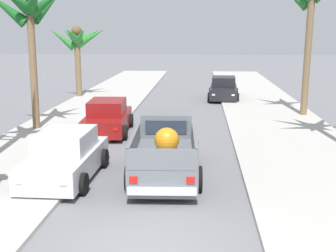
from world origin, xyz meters
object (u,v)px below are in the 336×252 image
object	(u,v)px
car_right_near	(108,118)
palm_tree_right_mid	(78,40)
car_left_near	(66,157)
palm_tree_left_mid	(30,12)
car_left_mid	(223,89)
pickup_truck	(166,150)
palm_tree_left_back	(309,3)

from	to	relation	value
car_right_near	palm_tree_right_mid	world-z (taller)	palm_tree_right_mid
car_left_near	car_right_near	world-z (taller)	same
palm_tree_left_mid	palm_tree_right_mid	bearing A→B (deg)	94.24
car_left_mid	pickup_truck	bearing A→B (deg)	-99.29
car_right_near	pickup_truck	bearing A→B (deg)	-61.61
pickup_truck	palm_tree_left_back	xyz separation A→B (m)	(6.61, 10.28, 5.19)
pickup_truck	palm_tree_left_back	size ratio (longest dim) A/B	0.71
car_left_near	palm_tree_left_back	xyz separation A→B (m)	(9.68, 11.00, 5.28)
palm_tree_left_mid	palm_tree_left_back	bearing A→B (deg)	18.01
palm_tree_right_mid	car_left_near	bearing A→B (deg)	-76.29
pickup_truck	car_left_mid	distance (m)	16.55
car_left_near	palm_tree_left_mid	world-z (taller)	palm_tree_left_mid
car_right_near	palm_tree_left_mid	size ratio (longest dim) A/B	0.67
palm_tree_left_mid	palm_tree_left_back	world-z (taller)	palm_tree_left_back
car_left_near	palm_tree_left_back	size ratio (longest dim) A/B	0.58
palm_tree_left_back	palm_tree_left_mid	bearing A→B (deg)	-161.99
palm_tree_left_back	car_right_near	bearing A→B (deg)	-154.62
pickup_truck	car_left_near	bearing A→B (deg)	-166.82
pickup_truck	palm_tree_left_back	distance (m)	13.28
palm_tree_right_mid	palm_tree_left_back	size ratio (longest dim) A/B	0.66
car_left_mid	palm_tree_right_mid	xyz separation A→B (m)	(-9.94, 0.15, 3.25)
pickup_truck	palm_tree_left_back	world-z (taller)	palm_tree_left_back
car_left_near	palm_tree_right_mid	size ratio (longest dim) A/B	0.87
car_left_mid	palm_tree_left_mid	xyz separation A→B (m)	(-9.17, -10.31, 4.67)
car_right_near	car_left_near	bearing A→B (deg)	-90.02
pickup_truck	palm_tree_right_mid	distance (m)	18.28
palm_tree_left_mid	pickup_truck	bearing A→B (deg)	-42.83
pickup_truck	car_left_mid	bearing A→B (deg)	80.71
pickup_truck	car_right_near	distance (m)	6.46
palm_tree_right_mid	car_right_near	bearing A→B (deg)	-68.74
palm_tree_left_mid	palm_tree_left_back	distance (m)	13.79
palm_tree_left_mid	car_right_near	bearing A→B (deg)	-5.58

